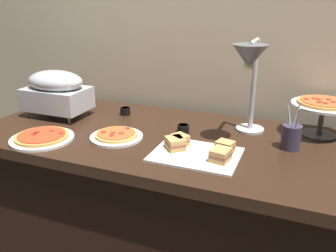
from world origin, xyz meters
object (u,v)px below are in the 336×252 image
object	(u,v)px
chafing_dish	(56,90)
heat_lamp	(250,66)
pizza_plate_raised_stand	(323,107)
sandwich_platter	(197,151)
sauce_cup_far	(125,111)
pizza_plate_front	(116,136)
sauce_cup_near	(183,128)
pizza_plate_center	(42,137)
utensil_holder	(291,137)

from	to	relation	value
chafing_dish	heat_lamp	size ratio (longest dim) A/B	0.75
pizza_plate_raised_stand	sandwich_platter	distance (m)	0.66
pizza_plate_raised_stand	sauce_cup_far	xyz separation A→B (m)	(-1.03, -0.07, -0.12)
pizza_plate_front	sauce_cup_near	size ratio (longest dim) A/B	4.30
pizza_plate_center	sauce_cup_near	bearing A→B (deg)	30.52
pizza_plate_center	sauce_cup_far	xyz separation A→B (m)	(0.18, 0.48, 0.01)
pizza_plate_front	sauce_cup_far	bearing A→B (deg)	111.76
pizza_plate_center	pizza_plate_raised_stand	world-z (taller)	pizza_plate_raised_stand
heat_lamp	pizza_plate_front	bearing A→B (deg)	-162.06
pizza_plate_front	sauce_cup_near	world-z (taller)	sauce_cup_near
sauce_cup_far	chafing_dish	bearing A→B (deg)	-155.41
pizza_plate_front	heat_lamp	bearing A→B (deg)	17.94
heat_lamp	sandwich_platter	bearing A→B (deg)	-125.56
sandwich_platter	sauce_cup_near	xyz separation A→B (m)	(-0.15, 0.23, 0.00)
pizza_plate_raised_stand	utensil_holder	bearing A→B (deg)	-118.31
sauce_cup_near	heat_lamp	bearing A→B (deg)	-1.72
pizza_plate_front	sauce_cup_near	xyz separation A→B (m)	(0.27, 0.19, 0.01)
heat_lamp	utensil_holder	bearing A→B (deg)	-1.19
sauce_cup_far	heat_lamp	bearing A→B (deg)	-11.66
sandwich_platter	utensil_holder	world-z (taller)	utensil_holder
heat_lamp	sandwich_platter	xyz separation A→B (m)	(-0.16, -0.22, -0.33)
chafing_dish	heat_lamp	xyz separation A→B (m)	(1.04, 0.01, 0.21)
pizza_plate_raised_stand	sauce_cup_far	world-z (taller)	pizza_plate_raised_stand
heat_lamp	sauce_cup_near	bearing A→B (deg)	178.28
chafing_dish	pizza_plate_front	size ratio (longest dim) A/B	1.38
sandwich_platter	sauce_cup_near	bearing A→B (deg)	122.36
heat_lamp	pizza_plate_raised_stand	bearing A→B (deg)	34.08
heat_lamp	utensil_holder	xyz separation A→B (m)	(0.20, -0.00, -0.29)
utensil_holder	sauce_cup_near	bearing A→B (deg)	178.49
pizza_plate_front	chafing_dish	bearing A→B (deg)	159.84
pizza_plate_raised_stand	sauce_cup_near	distance (m)	0.67
pizza_plate_raised_stand	utensil_holder	world-z (taller)	utensil_holder
chafing_dish	utensil_holder	world-z (taller)	chafing_dish
sandwich_platter	sauce_cup_far	distance (m)	0.66
pizza_plate_front	utensil_holder	distance (m)	0.80
sandwich_platter	sauce_cup_near	distance (m)	0.27
pizza_plate_front	utensil_holder	xyz separation A→B (m)	(0.77, 0.18, 0.05)
sandwich_platter	sauce_cup_far	xyz separation A→B (m)	(-0.55, 0.37, 0.00)
chafing_dish	utensil_holder	bearing A→B (deg)	0.32
pizza_plate_raised_stand	pizza_plate_front	bearing A→B (deg)	-155.71
pizza_plate_center	pizza_plate_front	bearing A→B (deg)	25.40
sandwich_platter	utensil_holder	bearing A→B (deg)	30.93
sauce_cup_far	utensil_holder	size ratio (longest dim) A/B	0.27
pizza_plate_center	sandwich_platter	bearing A→B (deg)	8.88
pizza_plate_center	sandwich_platter	world-z (taller)	sandwich_platter
heat_lamp	pizza_plate_front	size ratio (longest dim) A/B	1.83
sandwich_platter	sauce_cup_near	size ratio (longest dim) A/B	6.21
chafing_dish	pizza_plate_raised_stand	distance (m)	1.39
utensil_holder	heat_lamp	bearing A→B (deg)	178.81
heat_lamp	sauce_cup_near	distance (m)	0.45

